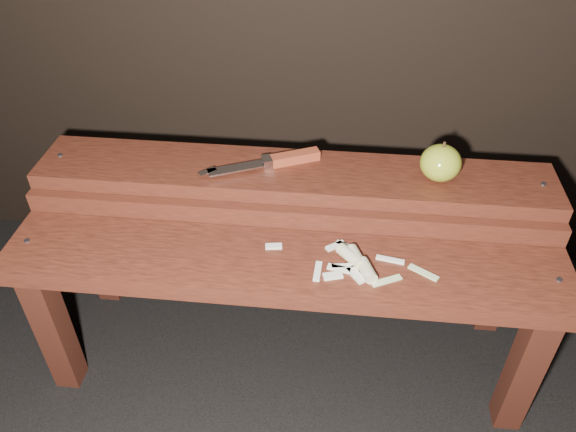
# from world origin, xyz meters

# --- Properties ---
(ground) EXTENTS (60.00, 60.00, 0.00)m
(ground) POSITION_xyz_m (0.00, 0.00, 0.00)
(ground) COLOR black
(bench_front_tier) EXTENTS (1.20, 0.20, 0.42)m
(bench_front_tier) POSITION_xyz_m (0.00, -0.06, 0.35)
(bench_front_tier) COLOR #35150D
(bench_front_tier) RESTS_ON ground
(bench_rear_tier) EXTENTS (1.20, 0.21, 0.50)m
(bench_rear_tier) POSITION_xyz_m (0.00, 0.17, 0.41)
(bench_rear_tier) COLOR #35150D
(bench_rear_tier) RESTS_ON ground
(apple) EXTENTS (0.09, 0.09, 0.09)m
(apple) POSITION_xyz_m (0.33, 0.17, 0.54)
(apple) COLOR olive
(apple) RESTS_ON bench_rear_tier
(knife) EXTENTS (0.27, 0.14, 0.03)m
(knife) POSITION_xyz_m (-0.03, 0.19, 0.51)
(knife) COLOR maroon
(knife) RESTS_ON bench_rear_tier
(apple_scraps) EXTENTS (0.36, 0.13, 0.03)m
(apple_scraps) POSITION_xyz_m (0.15, -0.05, 0.43)
(apple_scraps) COLOR beige
(apple_scraps) RESTS_ON bench_front_tier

